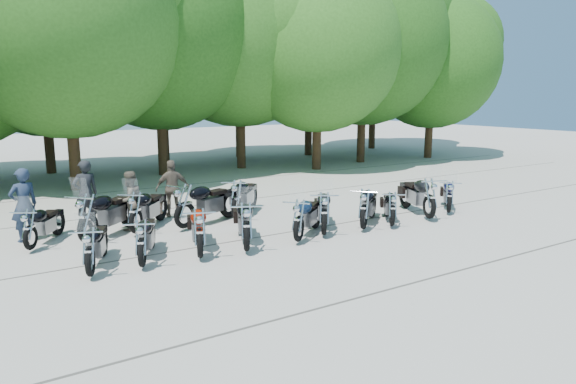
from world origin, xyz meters
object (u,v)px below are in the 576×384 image
motorcycle_6 (364,208)px  motorcycle_13 (184,205)px  motorcycle_5 (324,212)px  rider_3 (86,193)px  motorcycle_0 (89,250)px  motorcycle_7 (392,208)px  motorcycle_2 (199,232)px  rider_2 (173,188)px  motorcycle_8 (430,197)px  rider_0 (24,205)px  motorcycle_1 (141,242)px  motorcycle_11 (87,217)px  motorcycle_3 (246,225)px  motorcycle_14 (236,198)px  motorcycle_9 (449,196)px  motorcycle_12 (135,211)px  motorcycle_10 (29,228)px  rider_1 (130,201)px  motorcycle_4 (299,219)px

motorcycle_6 → motorcycle_13: bearing=16.2°
motorcycle_5 → rider_3: size_ratio=1.26×
motorcycle_0 → motorcycle_7: 7.88m
motorcycle_2 → rider_2: rider_2 is taller
motorcycle_8 → rider_0: (-10.16, 3.94, 0.22)m
rider_2 → motorcycle_8: bearing=151.7°
motorcycle_2 → rider_2: (0.96, 4.36, 0.20)m
motorcycle_1 → motorcycle_7: bearing=-158.3°
motorcycle_5 → motorcycle_6: motorcycle_5 is taller
motorcycle_7 → rider_3: 8.50m
motorcycle_7 → motorcycle_8: 1.50m
rider_0 → rider_3: 1.78m
motorcycle_6 → motorcycle_8: (2.37, -0.13, 0.05)m
rider_2 → motorcycle_0: bearing=61.0°
motorcycle_7 → motorcycle_11: 7.91m
motorcycle_3 → motorcycle_11: motorcycle_11 is taller
motorcycle_8 → motorcycle_5: bearing=19.6°
motorcycle_1 → motorcycle_8: motorcycle_8 is taller
motorcycle_14 → motorcycle_8: bearing=-168.3°
motorcycle_14 → rider_2: rider_2 is taller
motorcycle_0 → motorcycle_9: motorcycle_0 is taller
motorcycle_12 → motorcycle_1: bearing=117.1°
motorcycle_10 → motorcycle_11: motorcycle_11 is taller
motorcycle_0 → motorcycle_9: size_ratio=1.00×
motorcycle_2 → rider_3: size_ratio=1.25×
motorcycle_13 → rider_1: bearing=30.8°
motorcycle_9 → rider_0: 11.89m
motorcycle_1 → rider_0: size_ratio=1.14×
motorcycle_8 → rider_1: (-7.63, 3.63, 0.10)m
motorcycle_9 → rider_1: size_ratio=1.29×
motorcycle_4 → motorcycle_14: motorcycle_14 is taller
motorcycle_10 → motorcycle_14: 5.39m
motorcycle_5 → motorcycle_7: motorcycle_5 is taller
motorcycle_10 → motorcycle_13: size_ratio=0.80×
motorcycle_7 → rider_3: bearing=3.9°
motorcycle_0 → rider_3: rider_3 is taller
motorcycle_13 → rider_3: size_ratio=1.37×
motorcycle_1 → motorcycle_3: bearing=-160.6°
motorcycle_6 → motorcycle_11: (-6.55, 2.57, 0.07)m
motorcycle_10 → motorcycle_6: bearing=-167.4°
rider_2 → motorcycle_2: bearing=85.8°
motorcycle_4 → rider_2: (-1.60, 4.46, 0.23)m
motorcycle_2 → motorcycle_13: (0.65, 2.58, 0.06)m
motorcycle_13 → motorcycle_5: bearing=-155.4°
motorcycle_4 → motorcycle_10: bearing=24.3°
motorcycle_6 → rider_1: rider_1 is taller
motorcycle_8 → motorcycle_6: bearing=20.0°
motorcycle_2 → motorcycle_8: (7.07, -0.17, 0.05)m
motorcycle_10 → motorcycle_4: bearing=-174.4°
motorcycle_9 → motorcycle_12: size_ratio=0.91×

